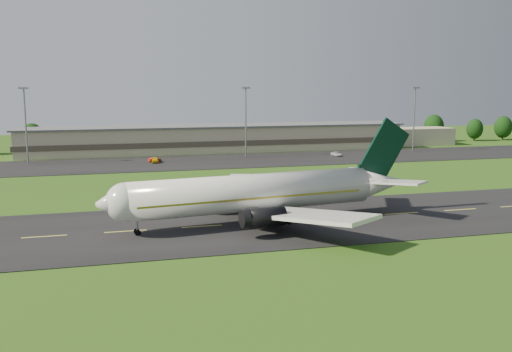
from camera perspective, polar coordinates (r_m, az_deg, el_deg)
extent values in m
plane|color=#284A12|center=(91.30, 8.31, -4.19)|extent=(360.00, 360.00, 0.00)
cube|color=black|center=(91.29, 8.32, -4.15)|extent=(220.00, 30.00, 0.10)
cube|color=black|center=(158.88, -2.06, 1.54)|extent=(260.00, 30.00, 0.10)
cylinder|color=silver|center=(85.73, -0.32, -1.67)|extent=(38.41, 10.51, 5.60)
sphere|color=silver|center=(80.57, -12.93, -2.60)|extent=(5.60, 5.60, 5.60)
cone|color=silver|center=(80.27, -14.33, -2.69)|extent=(4.67, 5.85, 5.38)
cone|color=silver|center=(96.43, 12.14, -0.68)|extent=(9.64, 6.61, 5.49)
cube|color=olive|center=(85.61, -0.63, -1.93)|extent=(35.44, 10.16, 0.28)
cube|color=black|center=(80.37, -13.36, -2.24)|extent=(2.37, 3.24, 0.65)
cube|color=silver|center=(77.74, 5.18, -3.96)|extent=(15.88, 19.84, 2.20)
cube|color=silver|center=(97.32, -0.88, -1.29)|extent=(12.10, 20.18, 2.20)
cube|color=silver|center=(92.28, 13.93, -0.61)|extent=(8.19, 9.24, 0.91)
cube|color=silver|center=(100.37, 10.54, 0.27)|extent=(6.73, 9.36, 0.91)
cube|color=black|center=(95.30, 11.44, 0.33)|extent=(5.03, 1.20, 3.00)
cube|color=black|center=(96.25, 12.74, 2.59)|extent=(9.41, 1.68, 10.55)
cylinder|color=black|center=(78.34, 0.90, -4.12)|extent=(5.90, 3.41, 2.70)
cylinder|color=black|center=(92.89, -3.05, -2.05)|extent=(5.90, 3.41, 2.70)
cube|color=tan|center=(181.75, -3.80, 3.72)|extent=(120.00, 15.00, 8.00)
cube|color=#4C4438|center=(181.83, -3.80, 3.47)|extent=(121.00, 15.40, 1.60)
cube|color=#595B60|center=(181.42, -3.81, 5.03)|extent=(122.00, 16.00, 0.50)
cube|color=tan|center=(209.02, 15.29, 3.84)|extent=(28.00, 11.00, 6.00)
cylinder|color=gray|center=(162.91, -22.02, 4.59)|extent=(0.44, 0.44, 20.00)
cube|color=gray|center=(162.56, -22.23, 8.14)|extent=(2.40, 1.20, 0.50)
cylinder|color=gray|center=(166.83, -1.03, 5.33)|extent=(0.44, 0.44, 20.00)
cube|color=gray|center=(166.49, -1.04, 8.80)|extent=(2.40, 1.20, 0.50)
cylinder|color=gray|center=(187.99, 15.52, 5.42)|extent=(0.44, 0.44, 20.00)
cube|color=gray|center=(187.69, 15.65, 8.50)|extent=(2.40, 1.20, 0.50)
cylinder|color=black|center=(188.53, -21.41, 2.54)|extent=(0.56, 0.56, 2.96)
ellipsoid|color=black|center=(188.19, -21.47, 3.63)|extent=(6.91, 6.91, 8.64)
cylinder|color=black|center=(188.96, -14.70, 2.80)|extent=(0.56, 0.56, 2.42)
ellipsoid|color=black|center=(188.68, -14.74, 3.69)|extent=(5.64, 5.64, 7.05)
cylinder|color=black|center=(203.40, 7.57, 3.46)|extent=(0.56, 0.56, 2.59)
ellipsoid|color=black|center=(203.12, 7.59, 4.35)|extent=(6.05, 6.05, 7.56)
cylinder|color=black|center=(213.72, 12.55, 3.59)|extent=(0.56, 0.56, 2.63)
ellipsoid|color=black|center=(213.45, 12.58, 4.45)|extent=(6.13, 6.13, 7.66)
cylinder|color=black|center=(224.80, 17.31, 3.73)|extent=(0.56, 0.56, 3.18)
ellipsoid|color=black|center=(224.50, 17.35, 4.71)|extent=(7.41, 7.41, 9.26)
cylinder|color=black|center=(232.68, 20.99, 3.64)|extent=(0.56, 0.56, 2.63)
ellipsoid|color=black|center=(232.43, 21.03, 4.43)|extent=(6.14, 6.14, 7.68)
cylinder|color=black|center=(240.02, 23.43, 3.67)|extent=(0.56, 0.56, 2.91)
ellipsoid|color=black|center=(239.76, 23.48, 4.52)|extent=(6.79, 6.79, 8.48)
imported|color=gold|center=(156.60, -10.04, 1.59)|extent=(2.22, 4.53, 1.49)
imported|color=#9D1A0A|center=(158.61, -10.10, 1.63)|extent=(3.81, 2.53, 1.19)
imported|color=silver|center=(170.69, 8.04, 2.20)|extent=(2.23, 4.44, 1.21)
imported|color=#E4A50D|center=(175.85, 11.93, 2.31)|extent=(4.71, 4.40, 1.33)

